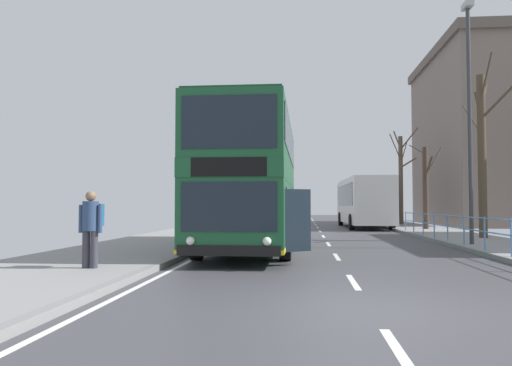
{
  "coord_description": "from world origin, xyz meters",
  "views": [
    {
      "loc": [
        -0.96,
        -7.49,
        1.48
      ],
      "look_at": [
        -2.38,
        8.03,
        2.16
      ],
      "focal_mm": 35.96,
      "sensor_mm": 36.0,
      "label": 1
    }
  ],
  "objects_px": {
    "double_decker_bus_main": "(252,182)",
    "bare_tree_far_01": "(401,176)",
    "street_lamp_far_side": "(469,105)",
    "pedestrian_with_backpack": "(91,223)",
    "bare_tree_far_02": "(426,185)",
    "background_building_00": "(511,137)",
    "bare_tree_far_00": "(482,151)",
    "background_bus_far_lane": "(363,201)"
  },
  "relations": [
    {
      "from": "background_building_00",
      "to": "bare_tree_far_00",
      "type": "bearing_deg",
      "value": -114.29
    },
    {
      "from": "pedestrian_with_backpack",
      "to": "bare_tree_far_02",
      "type": "bearing_deg",
      "value": 58.99
    },
    {
      "from": "pedestrian_with_backpack",
      "to": "bare_tree_far_00",
      "type": "xyz_separation_m",
      "value": [
        11.96,
        11.26,
        2.64
      ]
    },
    {
      "from": "street_lamp_far_side",
      "to": "bare_tree_far_00",
      "type": "xyz_separation_m",
      "value": [
        1.66,
        3.7,
        -1.23
      ]
    },
    {
      "from": "bare_tree_far_01",
      "to": "street_lamp_far_side",
      "type": "bearing_deg",
      "value": -93.73
    },
    {
      "from": "street_lamp_far_side",
      "to": "bare_tree_far_01",
      "type": "relative_size",
      "value": 1.21
    },
    {
      "from": "bare_tree_far_01",
      "to": "background_building_00",
      "type": "height_order",
      "value": "background_building_00"
    },
    {
      "from": "double_decker_bus_main",
      "to": "street_lamp_far_side",
      "type": "bearing_deg",
      "value": 12.36
    },
    {
      "from": "bare_tree_far_01",
      "to": "bare_tree_far_02",
      "type": "height_order",
      "value": "bare_tree_far_01"
    },
    {
      "from": "double_decker_bus_main",
      "to": "street_lamp_far_side",
      "type": "height_order",
      "value": "street_lamp_far_side"
    },
    {
      "from": "pedestrian_with_backpack",
      "to": "bare_tree_far_00",
      "type": "bearing_deg",
      "value": 43.26
    },
    {
      "from": "street_lamp_far_side",
      "to": "bare_tree_far_01",
      "type": "height_order",
      "value": "street_lamp_far_side"
    },
    {
      "from": "bare_tree_far_02",
      "to": "background_building_00",
      "type": "distance_m",
      "value": 14.78
    },
    {
      "from": "background_bus_far_lane",
      "to": "bare_tree_far_01",
      "type": "distance_m",
      "value": 4.55
    },
    {
      "from": "background_bus_far_lane",
      "to": "bare_tree_far_02",
      "type": "height_order",
      "value": "bare_tree_far_02"
    },
    {
      "from": "street_lamp_far_side",
      "to": "pedestrian_with_backpack",
      "type": "bearing_deg",
      "value": -143.75
    },
    {
      "from": "pedestrian_with_backpack",
      "to": "bare_tree_far_00",
      "type": "height_order",
      "value": "bare_tree_far_00"
    },
    {
      "from": "double_decker_bus_main",
      "to": "background_building_00",
      "type": "height_order",
      "value": "background_building_00"
    },
    {
      "from": "street_lamp_far_side",
      "to": "background_building_00",
      "type": "relative_size",
      "value": 0.54
    },
    {
      "from": "street_lamp_far_side",
      "to": "bare_tree_far_01",
      "type": "xyz_separation_m",
      "value": [
        1.25,
        19.12,
        -1.41
      ]
    },
    {
      "from": "double_decker_bus_main",
      "to": "background_bus_far_lane",
      "type": "height_order",
      "value": "double_decker_bus_main"
    },
    {
      "from": "bare_tree_far_02",
      "to": "double_decker_bus_main",
      "type": "bearing_deg",
      "value": -123.15
    },
    {
      "from": "bare_tree_far_00",
      "to": "bare_tree_far_02",
      "type": "height_order",
      "value": "bare_tree_far_00"
    },
    {
      "from": "background_bus_far_lane",
      "to": "bare_tree_far_02",
      "type": "relative_size",
      "value": 2.22
    },
    {
      "from": "bare_tree_far_01",
      "to": "bare_tree_far_02",
      "type": "xyz_separation_m",
      "value": [
        -0.05,
        -7.55,
        -0.93
      ]
    },
    {
      "from": "double_decker_bus_main",
      "to": "pedestrian_with_backpack",
      "type": "height_order",
      "value": "double_decker_bus_main"
    },
    {
      "from": "bare_tree_far_01",
      "to": "background_bus_far_lane",
      "type": "bearing_deg",
      "value": -136.61
    },
    {
      "from": "street_lamp_far_side",
      "to": "bare_tree_far_02",
      "type": "xyz_separation_m",
      "value": [
        1.2,
        11.57,
        -2.34
      ]
    },
    {
      "from": "bare_tree_far_01",
      "to": "bare_tree_far_02",
      "type": "relative_size",
      "value": 1.42
    },
    {
      "from": "bare_tree_far_02",
      "to": "bare_tree_far_01",
      "type": "bearing_deg",
      "value": 89.62
    },
    {
      "from": "double_decker_bus_main",
      "to": "bare_tree_far_00",
      "type": "xyz_separation_m",
      "value": [
        9.08,
        5.33,
        1.49
      ]
    },
    {
      "from": "double_decker_bus_main",
      "to": "bare_tree_far_01",
      "type": "bearing_deg",
      "value": 67.32
    },
    {
      "from": "bare_tree_far_00",
      "to": "background_building_00",
      "type": "height_order",
      "value": "background_building_00"
    },
    {
      "from": "double_decker_bus_main",
      "to": "background_building_00",
      "type": "relative_size",
      "value": 0.66
    },
    {
      "from": "double_decker_bus_main",
      "to": "bare_tree_far_00",
      "type": "height_order",
      "value": "bare_tree_far_00"
    },
    {
      "from": "background_bus_far_lane",
      "to": "pedestrian_with_backpack",
      "type": "xyz_separation_m",
      "value": [
        -8.52,
        -23.82,
        -0.64
      ]
    },
    {
      "from": "street_lamp_far_side",
      "to": "bare_tree_far_01",
      "type": "distance_m",
      "value": 19.21
    },
    {
      "from": "street_lamp_far_side",
      "to": "background_building_00",
      "type": "xyz_separation_m",
      "value": [
        10.18,
        22.57,
        1.76
      ]
    },
    {
      "from": "background_bus_far_lane",
      "to": "street_lamp_far_side",
      "type": "bearing_deg",
      "value": -83.76
    },
    {
      "from": "background_bus_far_lane",
      "to": "bare_tree_far_02",
      "type": "distance_m",
      "value": 5.63
    },
    {
      "from": "pedestrian_with_backpack",
      "to": "background_building_00",
      "type": "bearing_deg",
      "value": 55.79
    },
    {
      "from": "background_bus_far_lane",
      "to": "bare_tree_far_01",
      "type": "xyz_separation_m",
      "value": [
        3.02,
        2.86,
        1.83
      ]
    }
  ]
}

